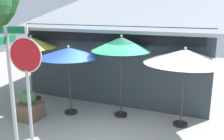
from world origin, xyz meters
TOP-DOWN VIEW (x-y plane):
  - ground_plane at (0.00, 0.00)m, footprint 28.00×28.00m
  - cafe_building at (-0.74, 4.50)m, footprint 7.79×5.52m
  - street_sign_post at (-1.44, -2.00)m, footprint 0.88×0.82m
  - stop_sign at (-0.76, -2.21)m, footprint 0.76×0.13m
  - patio_umbrella_mustard_left at (-3.70, 1.42)m, footprint 1.95×1.95m
  - patio_umbrella_royal_blue_center at (-1.61, 0.78)m, footprint 2.06×2.06m
  - patio_umbrella_forest_green_right at (0.08, 1.25)m, footprint 1.95×1.95m
  - patio_umbrella_ivory_far_right at (2.08, 1.29)m, footprint 2.46×2.46m
  - sidewalk_planter at (-2.65, -0.14)m, footprint 0.76×0.76m

SIDE VIEW (x-z plane):
  - ground_plane at x=0.00m, z-range -0.10..0.00m
  - sidewalk_planter at x=-2.65m, z-range -0.09..0.92m
  - cafe_building at x=-0.74m, z-range -0.47..3.66m
  - street_sign_post at x=-1.44m, z-range 0.35..3.57m
  - stop_sign at x=-0.76m, z-range 0.59..3.60m
  - patio_umbrella_royal_blue_center at x=-1.61m, z-range 0.94..3.34m
  - patio_umbrella_ivory_far_right at x=2.08m, z-range 0.96..3.46m
  - patio_umbrella_mustard_left at x=-3.70m, z-range 1.00..3.58m
  - patio_umbrella_forest_green_right at x=0.08m, z-range 1.07..3.84m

